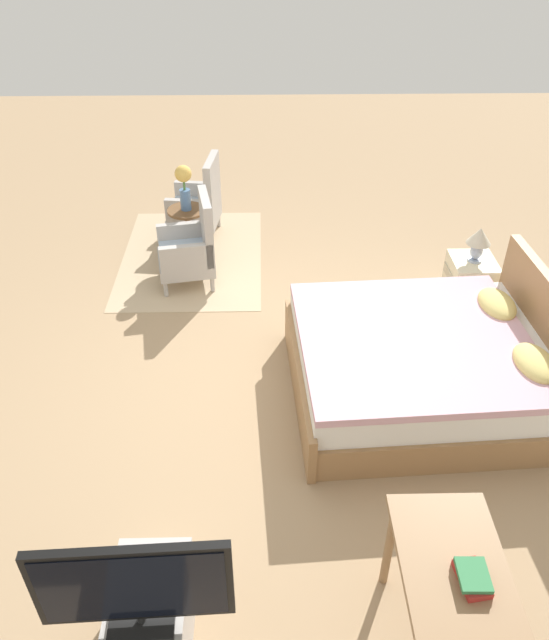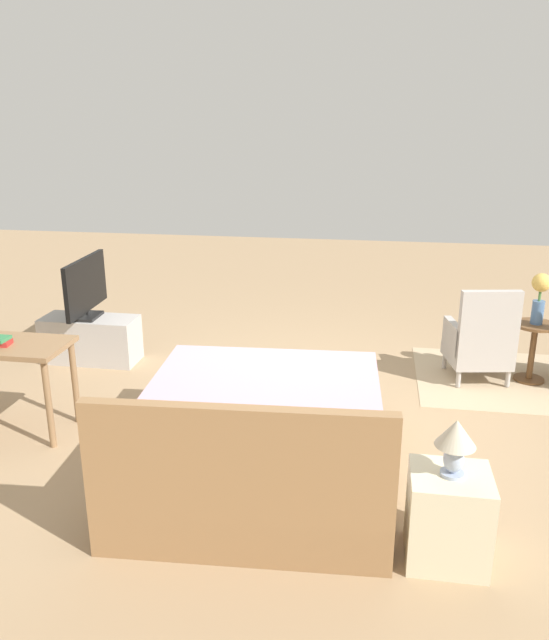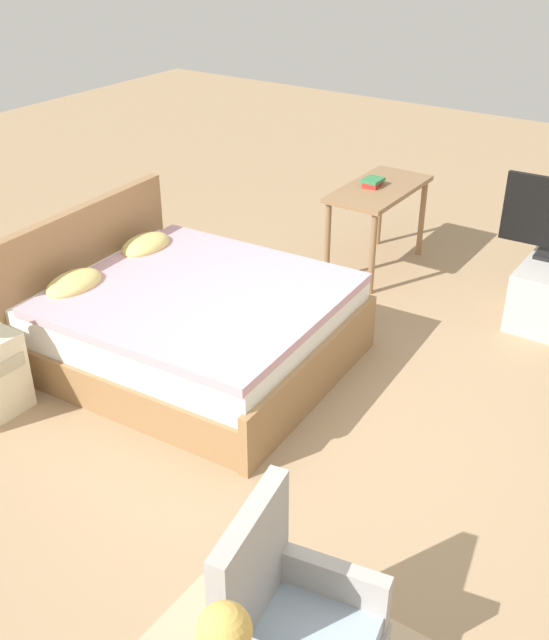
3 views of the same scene
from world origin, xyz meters
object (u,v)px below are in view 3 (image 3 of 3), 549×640
(armchair_by_window_right, at_px, (292,631))
(book_stack, at_px, (373,182))
(vanity_desk, at_px, (379,199))
(bed, at_px, (187,322))

(armchair_by_window_right, height_order, book_stack, armchair_by_window_right)
(armchair_by_window_right, bearing_deg, vanity_desk, 23.01)
(armchair_by_window_right, distance_m, book_stack, 4.18)
(bed, height_order, armchair_by_window_right, bed)
(bed, relative_size, vanity_desk, 1.98)
(bed, relative_size, armchair_by_window_right, 2.24)
(bed, distance_m, armchair_by_window_right, 2.64)
(vanity_desk, bearing_deg, armchair_by_window_right, -156.99)
(armchair_by_window_right, relative_size, vanity_desk, 0.88)
(book_stack, bearing_deg, vanity_desk, -77.98)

